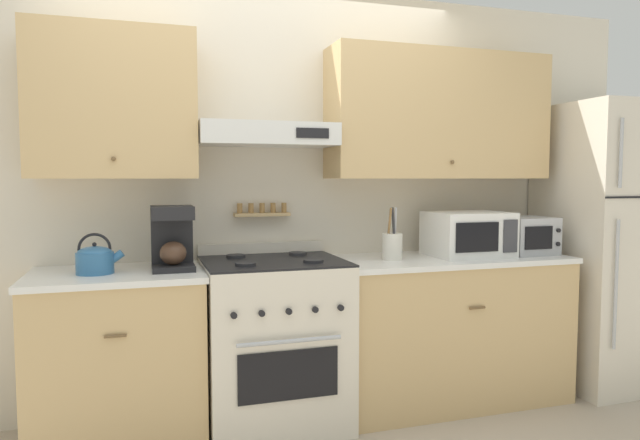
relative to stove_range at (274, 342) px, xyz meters
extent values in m
cube|color=beige|center=(0.00, 0.38, 0.80)|extent=(5.20, 0.08, 2.55)
cube|color=tan|center=(-0.83, 0.18, 1.32)|extent=(0.85, 0.33, 0.80)
sphere|color=brown|center=(-0.83, 0.00, 1.02)|extent=(0.02, 0.02, 0.02)
cube|color=tan|center=(1.12, 0.18, 1.32)|extent=(1.44, 0.33, 0.80)
sphere|color=brown|center=(1.12, 0.00, 1.02)|extent=(0.02, 0.02, 0.02)
cube|color=silver|center=(0.00, 0.16, 1.17)|extent=(0.79, 0.37, 0.13)
cube|color=black|center=(0.22, -0.03, 1.17)|extent=(0.19, 0.01, 0.06)
cube|color=tan|center=(0.00, 0.30, 0.70)|extent=(0.34, 0.07, 0.02)
cylinder|color=olive|center=(-0.14, 0.30, 0.74)|extent=(0.03, 0.03, 0.06)
cylinder|color=olive|center=(-0.07, 0.30, 0.74)|extent=(0.03, 0.03, 0.06)
cylinder|color=olive|center=(0.00, 0.30, 0.74)|extent=(0.03, 0.03, 0.06)
cylinder|color=olive|center=(0.07, 0.30, 0.74)|extent=(0.03, 0.03, 0.06)
cylinder|color=olive|center=(0.14, 0.30, 0.74)|extent=(0.03, 0.03, 0.06)
cube|color=tan|center=(-0.83, 0.03, -0.03)|extent=(0.85, 0.63, 0.87)
cube|color=white|center=(-0.83, 0.03, 0.42)|extent=(0.88, 0.65, 0.03)
cylinder|color=brown|center=(-0.83, -0.30, 0.18)|extent=(0.10, 0.01, 0.01)
cube|color=tan|center=(1.12, 0.03, -0.03)|extent=(1.44, 0.63, 0.87)
cube|color=white|center=(1.12, 0.03, 0.42)|extent=(1.46, 0.65, 0.03)
cylinder|color=brown|center=(1.12, -0.30, 0.18)|extent=(0.10, 0.01, 0.01)
cube|color=beige|center=(0.00, 0.00, -0.01)|extent=(0.77, 0.66, 0.92)
cube|color=black|center=(0.00, -0.34, -0.08)|extent=(0.52, 0.01, 0.26)
cylinder|color=#ADAFB5|center=(0.00, -0.36, 0.10)|extent=(0.54, 0.02, 0.02)
cube|color=black|center=(0.00, 0.00, 0.46)|extent=(0.77, 0.66, 0.01)
cylinder|color=#232326|center=(-0.19, -0.16, 0.47)|extent=(0.11, 0.11, 0.02)
cylinder|color=#232326|center=(0.19, -0.16, 0.47)|extent=(0.11, 0.11, 0.02)
cylinder|color=#232326|center=(-0.19, 0.16, 0.47)|extent=(0.11, 0.11, 0.02)
cylinder|color=#232326|center=(0.19, 0.16, 0.47)|extent=(0.11, 0.11, 0.02)
cylinder|color=black|center=(-0.28, -0.34, 0.25)|extent=(0.03, 0.02, 0.03)
cylinder|color=black|center=(-0.14, -0.34, 0.25)|extent=(0.03, 0.02, 0.03)
cylinder|color=black|center=(0.00, -0.34, 0.25)|extent=(0.03, 0.02, 0.03)
cylinder|color=black|center=(0.14, -0.34, 0.25)|extent=(0.03, 0.02, 0.03)
cylinder|color=black|center=(0.28, -0.34, 0.25)|extent=(0.03, 0.02, 0.03)
cube|color=beige|center=(0.00, 0.31, 0.50)|extent=(0.77, 0.04, 0.06)
cube|color=beige|center=(2.30, -0.02, 0.47)|extent=(0.74, 0.70, 1.88)
cylinder|color=#ADAFB5|center=(2.02, -0.39, 1.07)|extent=(0.02, 0.02, 0.41)
cylinder|color=#ADAFB5|center=(2.02, -0.39, 0.28)|extent=(0.02, 0.02, 0.79)
cylinder|color=teal|center=(-0.93, 0.00, 0.49)|extent=(0.18, 0.18, 0.11)
ellipsoid|color=teal|center=(-0.93, 0.00, 0.54)|extent=(0.17, 0.17, 0.06)
sphere|color=black|center=(-0.93, 0.00, 0.59)|extent=(0.02, 0.02, 0.02)
cylinder|color=teal|center=(-0.84, 0.00, 0.51)|extent=(0.11, 0.04, 0.10)
torus|color=black|center=(-0.93, 0.00, 0.56)|extent=(0.16, 0.01, 0.16)
cube|color=black|center=(-0.54, 0.00, 0.45)|extent=(0.22, 0.25, 0.03)
cube|color=black|center=(-0.54, 0.08, 0.61)|extent=(0.22, 0.08, 0.34)
cube|color=black|center=(-0.54, -0.01, 0.74)|extent=(0.22, 0.21, 0.07)
ellipsoid|color=#4C3323|center=(-0.54, -0.02, 0.53)|extent=(0.14, 0.14, 0.12)
cube|color=white|center=(1.25, 0.02, 0.57)|extent=(0.48, 0.38, 0.27)
cube|color=black|center=(1.19, -0.18, 0.57)|extent=(0.29, 0.01, 0.18)
cube|color=#38383D|center=(1.42, -0.18, 0.57)|extent=(0.10, 0.01, 0.20)
cylinder|color=silver|center=(0.72, 0.00, 0.51)|extent=(0.12, 0.12, 0.16)
cylinder|color=olive|center=(0.70, -0.01, 0.67)|extent=(0.01, 0.05, 0.16)
cylinder|color=#28282B|center=(0.73, 0.00, 0.67)|extent=(0.01, 0.04, 0.16)
cylinder|color=#B2B2B7|center=(0.75, 0.01, 0.67)|extent=(0.01, 0.03, 0.16)
cube|color=#ADAFB5|center=(1.66, 0.00, 0.55)|extent=(0.31, 0.31, 0.24)
cube|color=black|center=(1.64, -0.16, 0.55)|extent=(0.20, 0.01, 0.14)
cylinder|color=black|center=(1.78, -0.17, 0.60)|extent=(0.03, 0.01, 0.03)
cylinder|color=black|center=(1.78, -0.17, 0.51)|extent=(0.03, 0.01, 0.03)
camera|label=1|loc=(-0.70, -3.09, 0.92)|focal=32.00mm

